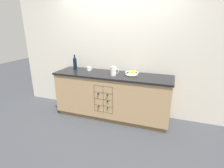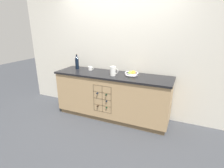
{
  "view_description": "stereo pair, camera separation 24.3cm",
  "coord_description": "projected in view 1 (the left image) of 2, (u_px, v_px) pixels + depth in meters",
  "views": [
    {
      "loc": [
        1.08,
        -3.05,
        1.79
      ],
      "look_at": [
        0.0,
        0.0,
        0.71
      ],
      "focal_mm": 28.0,
      "sensor_mm": 36.0,
      "label": 1
    },
    {
      "loc": [
        1.3,
        -2.97,
        1.79
      ],
      "look_at": [
        0.0,
        0.0,
        0.71
      ],
      "focal_mm": 28.0,
      "sensor_mm": 36.0,
      "label": 2
    }
  ],
  "objects": [
    {
      "name": "back_wall",
      "position": [
        118.0,
        52.0,
        3.56
      ],
      "size": [
        4.65,
        0.06,
        2.55
      ],
      "primitive_type": "cube",
      "color": "silver",
      "rests_on": "ground_plane"
    },
    {
      "name": "fruit_bowl",
      "position": [
        132.0,
        73.0,
        3.27
      ],
      "size": [
        0.25,
        0.25,
        0.09
      ],
      "color": "silver",
      "rests_on": "kitchen_island"
    },
    {
      "name": "ceramic_mug",
      "position": [
        89.0,
        69.0,
        3.6
      ],
      "size": [
        0.12,
        0.08,
        0.08
      ],
      "color": "white",
      "rests_on": "kitchen_island"
    },
    {
      "name": "kitchen_island",
      "position": [
        112.0,
        96.0,
        3.49
      ],
      "size": [
        2.29,
        0.65,
        0.91
      ],
      "color": "olive",
      "rests_on": "ground_plane"
    },
    {
      "name": "ground_plane",
      "position": [
        112.0,
        116.0,
        3.64
      ],
      "size": [
        14.0,
        14.0,
        0.0
      ],
      "primitive_type": "plane",
      "color": "#383A3F"
    },
    {
      "name": "standing_wine_bottle",
      "position": [
        75.0,
        63.0,
        3.67
      ],
      "size": [
        0.08,
        0.08,
        0.31
      ],
      "color": "black",
      "rests_on": "kitchen_island"
    },
    {
      "name": "white_pitcher",
      "position": [
        113.0,
        71.0,
        3.23
      ],
      "size": [
        0.16,
        0.11,
        0.17
      ],
      "color": "white",
      "rests_on": "kitchen_island"
    }
  ]
}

